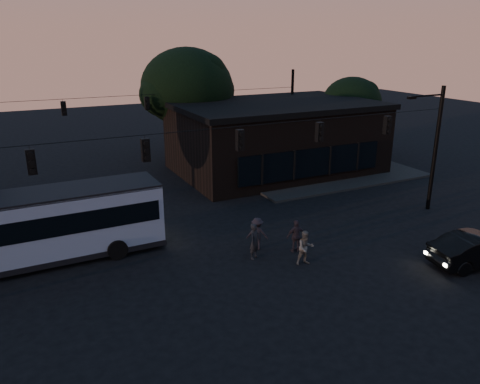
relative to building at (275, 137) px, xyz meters
name	(u,v)px	position (x,y,z in m)	size (l,w,h in m)	color
ground	(281,284)	(-9.00, -15.97, -2.71)	(120.00, 120.00, 0.00)	black
sidewalk_far_right	(320,170)	(3.00, -1.97, -2.63)	(14.00, 10.00, 0.15)	black
building	(275,137)	(0.00, 0.00, 0.00)	(15.40, 10.41, 5.40)	black
tree_behind	(187,87)	(-5.00, 6.03, 3.48)	(7.60, 7.60, 9.43)	black
tree_right	(352,102)	(9.00, 2.03, 1.93)	(5.20, 5.20, 6.86)	black
signal_rig_near	(240,163)	(-9.00, -11.97, 1.74)	(26.24, 0.30, 7.50)	black
signal_rig_far	(148,118)	(-9.00, 4.03, 1.50)	(26.24, 0.30, 7.50)	black
bus	(30,226)	(-18.38, -9.15, -0.80)	(12.08, 3.12, 3.39)	#8893AD
car	(480,249)	(0.18, -18.49, -1.92)	(1.66, 4.76, 1.57)	black
pedestrian_a	(255,241)	(-8.84, -13.25, -1.83)	(0.64, 0.42, 1.77)	black
pedestrian_b	(305,248)	(-7.02, -14.84, -1.87)	(0.81, 0.63, 1.67)	#55534E
pedestrian_c	(296,236)	(-6.68, -13.52, -1.87)	(0.98, 0.41, 1.67)	#261F26
pedestrian_d	(257,234)	(-8.24, -12.38, -1.88)	(1.07, 0.62, 1.66)	black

